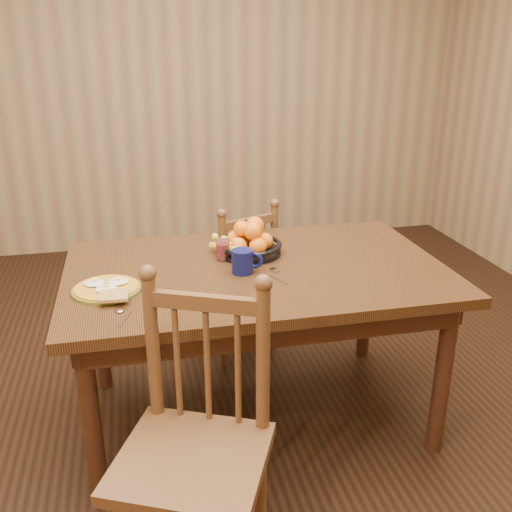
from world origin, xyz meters
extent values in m
cube|color=black|center=(0.00, 0.00, 0.00)|extent=(4.50, 5.00, 0.01)
cube|color=brown|center=(0.00, 2.50, 1.35)|extent=(4.50, 0.01, 2.70)
cube|color=black|center=(0.00, 0.00, 0.73)|extent=(1.60, 1.00, 0.04)
cube|color=black|center=(0.00, 0.42, 0.65)|extent=(1.40, 0.04, 0.10)
cube|color=black|center=(0.00, -0.42, 0.65)|extent=(1.40, 0.04, 0.10)
cube|color=black|center=(0.72, 0.00, 0.65)|extent=(0.04, 0.84, 0.10)
cube|color=black|center=(-0.72, 0.00, 0.65)|extent=(0.04, 0.84, 0.10)
cylinder|color=black|center=(-0.70, -0.40, 0.35)|extent=(0.07, 0.07, 0.70)
cylinder|color=black|center=(0.70, -0.40, 0.35)|extent=(0.07, 0.07, 0.70)
cylinder|color=black|center=(-0.70, 0.40, 0.35)|extent=(0.07, 0.07, 0.70)
cylinder|color=black|center=(0.70, 0.40, 0.35)|extent=(0.07, 0.07, 0.70)
cube|color=#4A2E16|center=(0.01, 0.65, 0.40)|extent=(0.51, 0.50, 0.04)
cylinder|color=#4A2E16|center=(0.10, 0.85, 0.19)|extent=(0.03, 0.03, 0.38)
cylinder|color=#4A2E16|center=(-0.20, 0.73, 0.19)|extent=(0.03, 0.03, 0.38)
cylinder|color=#4A2E16|center=(0.22, 0.57, 0.19)|extent=(0.03, 0.03, 0.38)
cylinder|color=#4A2E16|center=(-0.08, 0.45, 0.19)|extent=(0.03, 0.03, 0.38)
cylinder|color=#4A2E16|center=(0.22, 0.55, 0.63)|extent=(0.04, 0.04, 0.46)
cylinder|color=#4A2E16|center=(-0.07, 0.43, 0.63)|extent=(0.04, 0.04, 0.46)
cylinder|color=#4A2E16|center=(0.07, 0.49, 0.59)|extent=(0.02, 0.02, 0.36)
cube|color=#4A2E16|center=(0.07, 0.49, 0.79)|extent=(0.31, 0.15, 0.04)
cube|color=#4A2E16|center=(-0.38, -0.79, 0.46)|extent=(0.58, 0.57, 0.04)
cylinder|color=#4A2E16|center=(-0.47, -0.56, 0.22)|extent=(0.04, 0.04, 0.44)
cylinder|color=#4A2E16|center=(-0.14, -0.71, 0.22)|extent=(0.04, 0.04, 0.44)
cylinder|color=#4A2E16|center=(-0.46, -0.54, 0.72)|extent=(0.04, 0.04, 0.53)
cylinder|color=#4A2E16|center=(-0.13, -0.69, 0.72)|extent=(0.04, 0.04, 0.53)
cylinder|color=#4A2E16|center=(-0.30, -0.62, 0.67)|extent=(0.02, 0.02, 0.41)
cube|color=#4A2E16|center=(-0.30, -0.62, 0.90)|extent=(0.34, 0.18, 0.05)
cylinder|color=#59601E|center=(-0.62, -0.12, 0.76)|extent=(0.26, 0.26, 0.01)
cylinder|color=#C48119|center=(-0.62, -0.12, 0.76)|extent=(0.24, 0.24, 0.01)
ellipsoid|color=silver|center=(-0.66, -0.08, 0.77)|extent=(0.08, 0.08, 0.01)
cube|color=#F2E08C|center=(-0.66, -0.08, 0.79)|extent=(0.02, 0.02, 0.01)
ellipsoid|color=silver|center=(-0.57, -0.09, 0.77)|extent=(0.08, 0.08, 0.01)
cube|color=#F2E08C|center=(-0.57, -0.09, 0.79)|extent=(0.02, 0.02, 0.01)
ellipsoid|color=silver|center=(-0.62, -0.15, 0.77)|extent=(0.08, 0.08, 0.01)
cube|color=#F2E08C|center=(-0.62, -0.15, 0.79)|extent=(0.02, 0.02, 0.01)
cube|color=brown|center=(-0.59, -0.22, 0.78)|extent=(0.11, 0.11, 0.01)
cube|color=silver|center=(0.05, -0.14, 0.75)|extent=(0.07, 0.14, 0.00)
cube|color=silver|center=(0.07, -0.06, 0.75)|extent=(0.04, 0.05, 0.00)
cube|color=silver|center=(-0.55, -0.38, 0.75)|extent=(0.05, 0.12, 0.00)
ellipsoid|color=silver|center=(-0.57, -0.30, 0.76)|extent=(0.03, 0.04, 0.01)
cylinder|color=#0B0F3D|center=(-0.07, -0.05, 0.80)|extent=(0.09, 0.09, 0.10)
torus|color=#0B0F3D|center=(-0.02, -0.05, 0.80)|extent=(0.07, 0.04, 0.07)
cylinder|color=black|center=(-0.07, -0.05, 0.85)|extent=(0.08, 0.08, 0.00)
cylinder|color=silver|center=(-0.12, 0.12, 0.80)|extent=(0.06, 0.06, 0.09)
cylinder|color=maroon|center=(-0.12, 0.12, 0.79)|extent=(0.05, 0.05, 0.07)
cylinder|color=black|center=(0.01, 0.16, 0.76)|extent=(0.28, 0.28, 0.02)
torus|color=black|center=(0.01, 0.16, 0.80)|extent=(0.29, 0.29, 0.02)
cylinder|color=black|center=(0.01, 0.16, 0.75)|extent=(0.10, 0.10, 0.01)
sphere|color=orange|center=(0.08, 0.16, 0.81)|extent=(0.07, 0.07, 0.07)
sphere|color=orange|center=(0.03, 0.23, 0.81)|extent=(0.08, 0.08, 0.08)
sphere|color=orange|center=(-0.05, 0.20, 0.81)|extent=(0.08, 0.08, 0.08)
sphere|color=orange|center=(-0.05, 0.12, 0.81)|extent=(0.07, 0.07, 0.07)
sphere|color=orange|center=(0.03, 0.09, 0.81)|extent=(0.08, 0.08, 0.08)
sphere|color=orange|center=(0.04, 0.19, 0.87)|extent=(0.08, 0.08, 0.08)
sphere|color=orange|center=(-0.03, 0.17, 0.87)|extent=(0.07, 0.07, 0.07)
sphere|color=orange|center=(0.01, 0.12, 0.87)|extent=(0.08, 0.08, 0.08)
cylinder|color=yellow|center=(-0.08, 0.12, 0.80)|extent=(0.10, 0.17, 0.07)
cylinder|color=yellow|center=(-0.10, 0.17, 0.80)|extent=(0.14, 0.15, 0.07)
cylinder|color=yellow|center=(-0.05, 0.07, 0.80)|extent=(0.06, 0.18, 0.07)
camera|label=1|loc=(-0.49, -2.20, 1.66)|focal=40.00mm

